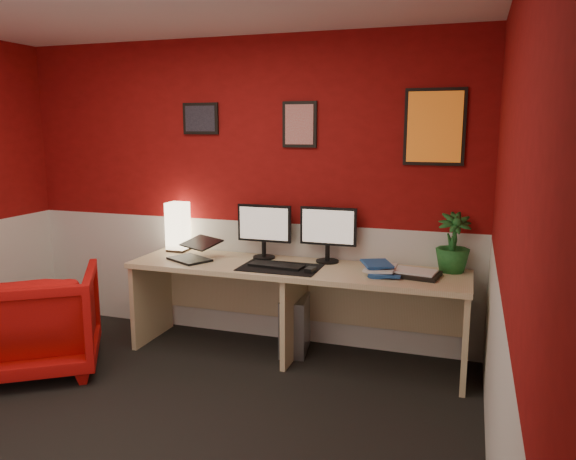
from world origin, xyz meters
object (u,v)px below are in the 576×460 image
at_px(monitor_right, 328,226).
at_px(desk, 295,312).
at_px(zen_tray, 414,274).
at_px(pc_tower, 295,323).
at_px(laptop, 189,247).
at_px(monitor_left, 264,223).
at_px(armchair, 38,320).
at_px(potted_plant, 453,243).
at_px(shoji_lamp, 178,228).

bearing_deg(monitor_right, desk, -132.93).
relative_size(zen_tray, pc_tower, 0.78).
relative_size(laptop, monitor_right, 0.57).
relative_size(monitor_right, pc_tower, 1.29).
bearing_deg(monitor_left, armchair, -144.30).
xyz_separation_m(pc_tower, armchair, (-1.68, -0.95, 0.16)).
relative_size(monitor_left, armchair, 0.69).
xyz_separation_m(monitor_left, potted_plant, (1.47, 0.03, -0.07)).
height_order(potted_plant, armchair, potted_plant).
bearing_deg(desk, pc_tower, 104.94).
xyz_separation_m(shoji_lamp, potted_plant, (2.26, 0.00, 0.02)).
bearing_deg(armchair, shoji_lamp, -154.00).
xyz_separation_m(desk, armchair, (-1.72, -0.82, 0.02)).
bearing_deg(laptop, armchair, -110.90).
distance_m(potted_plant, armchair, 3.10).
bearing_deg(zen_tray, desk, -179.72).
distance_m(monitor_left, potted_plant, 1.47).
height_order(laptop, zen_tray, laptop).
relative_size(zen_tray, armchair, 0.42).
distance_m(desk, monitor_left, 0.75).
relative_size(laptop, armchair, 0.39).
distance_m(desk, zen_tray, 0.97).
relative_size(laptop, pc_tower, 0.73).
relative_size(potted_plant, pc_tower, 0.97).
distance_m(laptop, monitor_left, 0.62).
relative_size(laptop, zen_tray, 0.94).
bearing_deg(pc_tower, desk, -83.99).
relative_size(monitor_left, pc_tower, 1.29).
distance_m(potted_plant, pc_tower, 1.39).
relative_size(laptop, monitor_left, 0.57).
xyz_separation_m(monitor_left, zen_tray, (1.22, -0.18, -0.28)).
bearing_deg(monitor_left, monitor_right, 3.20).
height_order(shoji_lamp, zen_tray, shoji_lamp).
height_order(laptop, monitor_left, monitor_left).
distance_m(shoji_lamp, laptop, 0.40).
relative_size(potted_plant, armchair, 0.52).
relative_size(shoji_lamp, monitor_right, 0.69).
relative_size(shoji_lamp, potted_plant, 0.92).
height_order(monitor_left, pc_tower, monitor_left).
distance_m(monitor_left, pc_tower, 0.85).
distance_m(desk, potted_plant, 1.30).
bearing_deg(monitor_left, potted_plant, 1.11).
height_order(desk, monitor_right, monitor_right).
bearing_deg(desk, laptop, -175.01).
xyz_separation_m(desk, potted_plant, (1.15, 0.22, 0.58)).
distance_m(zen_tray, armchair, 2.77).
bearing_deg(desk, monitor_left, 149.77).
relative_size(pc_tower, armchair, 0.54).
xyz_separation_m(desk, shoji_lamp, (-1.12, 0.21, 0.56)).
distance_m(desk, pc_tower, 0.20).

